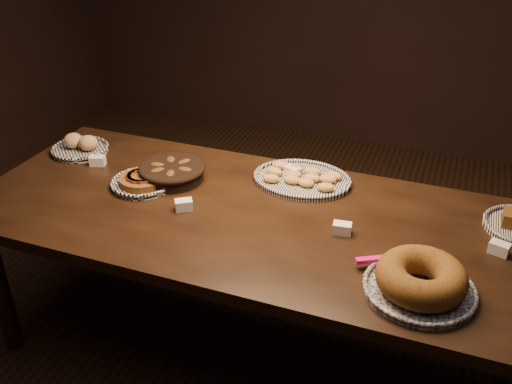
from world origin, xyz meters
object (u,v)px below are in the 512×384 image
(buffet_table, at_px, (256,229))
(apple_tart_plate, at_px, (143,181))
(madeleine_platter, at_px, (302,178))
(bundt_cake_plate, at_px, (420,281))

(buffet_table, height_order, apple_tart_plate, apple_tart_plate)
(madeleine_platter, xyz_separation_m, bundt_cake_plate, (0.58, -0.59, 0.03))
(apple_tart_plate, xyz_separation_m, madeleine_platter, (0.65, 0.28, -0.00))
(apple_tart_plate, bearing_deg, buffet_table, -21.57)
(buffet_table, distance_m, bundt_cake_plate, 0.74)
(apple_tart_plate, relative_size, bundt_cake_plate, 0.80)
(buffet_table, xyz_separation_m, bundt_cake_plate, (0.68, -0.27, 0.12))
(bundt_cake_plate, bearing_deg, buffet_table, 148.05)
(apple_tart_plate, bearing_deg, bundt_cake_plate, -31.35)
(madeleine_platter, relative_size, bundt_cake_plate, 1.05)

